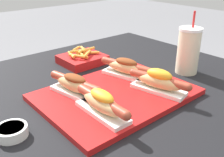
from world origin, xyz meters
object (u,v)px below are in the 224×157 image
(hot_dog_2, at_px, (98,67))
(drink_cup, at_px, (45,48))
(fries_basket, at_px, (135,58))
(hot_dog_3, at_px, (142,82))
(hot_dog_1, at_px, (120,100))
(sauce_bowl, at_px, (195,121))
(serving_tray, at_px, (109,93))
(hot_dog_0, at_px, (72,83))

(hot_dog_2, relative_size, drink_cup, 0.86)
(drink_cup, xyz_separation_m, fries_basket, (0.27, 0.26, -0.07))
(hot_dog_3, bearing_deg, hot_dog_1, -89.47)
(hot_dog_2, height_order, drink_cup, drink_cup)
(sauce_bowl, height_order, fries_basket, fries_basket)
(fries_basket, bearing_deg, hot_dog_1, -65.68)
(sauce_bowl, xyz_separation_m, fries_basket, (-0.36, 0.24, 0.01))
(serving_tray, bearing_deg, hot_dog_1, -34.96)
(drink_cup, bearing_deg, hot_dog_0, -21.16)
(hot_dog_3, relative_size, fries_basket, 1.17)
(hot_dog_2, bearing_deg, serving_tray, -34.01)
(serving_tray, distance_m, hot_dog_2, 0.13)
(hot_dog_2, distance_m, drink_cup, 0.24)
(hot_dog_0, distance_m, hot_dog_1, 0.19)
(hot_dog_2, distance_m, fries_basket, 0.21)
(hot_dog_2, relative_size, fries_basket, 1.16)
(hot_dog_1, height_order, hot_dog_2, hot_dog_1)
(hot_dog_0, bearing_deg, serving_tray, 38.90)
(serving_tray, distance_m, hot_dog_3, 0.12)
(serving_tray, height_order, hot_dog_3, hot_dog_3)
(hot_dog_0, distance_m, drink_cup, 0.25)
(hot_dog_1, height_order, hot_dog_3, hot_dog_1)
(hot_dog_0, relative_size, hot_dog_3, 1.00)
(serving_tray, distance_m, sauce_bowl, 0.31)
(hot_dog_2, height_order, sauce_bowl, hot_dog_2)
(sauce_bowl, bearing_deg, serving_tray, -175.15)
(serving_tray, xyz_separation_m, hot_dog_2, (-0.10, 0.07, 0.04))
(sauce_bowl, height_order, drink_cup, drink_cup)
(hot_dog_1, xyz_separation_m, hot_dog_2, (-0.19, 0.13, -0.00))
(fries_basket, bearing_deg, serving_tray, -77.97)
(hot_dog_2, bearing_deg, fries_basket, 77.99)
(hot_dog_2, distance_m, sauce_bowl, 0.41)
(hot_dog_1, relative_size, sauce_bowl, 2.55)
(hot_dog_0, height_order, sauce_bowl, hot_dog_0)
(hot_dog_3, bearing_deg, sauce_bowl, -11.80)
(serving_tray, distance_m, drink_cup, 0.34)
(hot_dog_0, relative_size, hot_dog_2, 1.01)
(hot_dog_0, bearing_deg, sauce_bowl, 14.61)
(sauce_bowl, bearing_deg, drink_cup, -178.62)
(hot_dog_3, bearing_deg, drink_cup, -171.96)
(hot_dog_0, bearing_deg, fries_basket, 83.27)
(hot_dog_2, bearing_deg, drink_cup, -166.14)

